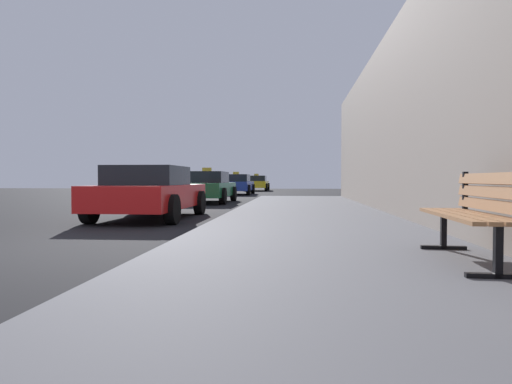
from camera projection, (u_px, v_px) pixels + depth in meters
ground_plane at (17, 252)px, 5.76m from camera, size 80.00×80.00×0.00m
sidewalk at (325, 251)px, 5.40m from camera, size 4.00×32.00×0.15m
bench at (476, 209)px, 4.28m from camera, size 0.57×1.76×0.89m
car_red at (150, 192)px, 10.64m from camera, size 2.04×4.21×1.27m
car_green at (208, 187)px, 17.97m from camera, size 1.92×4.46×1.43m
car_blue at (236, 184)px, 27.71m from camera, size 2.03×4.41×1.43m
car_yellow at (257, 183)px, 37.00m from camera, size 2.01×4.46×1.43m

